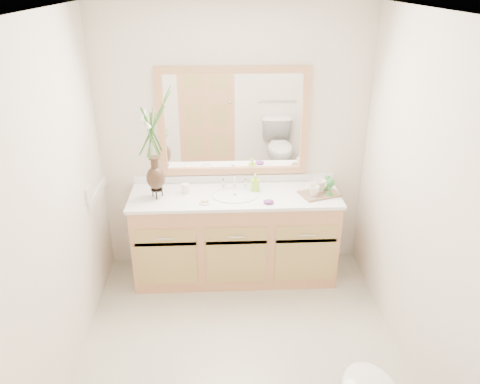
{
  "coord_description": "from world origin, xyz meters",
  "views": [
    {
      "loc": [
        -0.13,
        -2.68,
        2.59
      ],
      "look_at": [
        0.03,
        0.65,
        1.03
      ],
      "focal_mm": 35.0,
      "sensor_mm": 36.0,
      "label": 1
    }
  ],
  "objects_px": {
    "soap_bottle": "(255,183)",
    "tumbler": "(185,189)",
    "tray": "(319,194)",
    "flower_vase": "(153,140)"
  },
  "relations": [
    {
      "from": "soap_bottle",
      "to": "flower_vase",
      "type": "bearing_deg",
      "value": -177.34
    },
    {
      "from": "flower_vase",
      "to": "soap_bottle",
      "type": "distance_m",
      "value": 0.97
    },
    {
      "from": "tumbler",
      "to": "soap_bottle",
      "type": "bearing_deg",
      "value": 2.53
    },
    {
      "from": "flower_vase",
      "to": "tray",
      "type": "bearing_deg",
      "value": -0.58
    },
    {
      "from": "soap_bottle",
      "to": "tumbler",
      "type": "bearing_deg",
      "value": 178.42
    },
    {
      "from": "soap_bottle",
      "to": "tray",
      "type": "xyz_separation_m",
      "value": [
        0.56,
        -0.12,
        -0.06
      ]
    },
    {
      "from": "tumbler",
      "to": "tray",
      "type": "bearing_deg",
      "value": -4.32
    },
    {
      "from": "flower_vase",
      "to": "soap_bottle",
      "type": "bearing_deg",
      "value": 6.77
    },
    {
      "from": "tumbler",
      "to": "tray",
      "type": "distance_m",
      "value": 1.18
    },
    {
      "from": "flower_vase",
      "to": "tumbler",
      "type": "relative_size",
      "value": 8.85
    }
  ]
}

